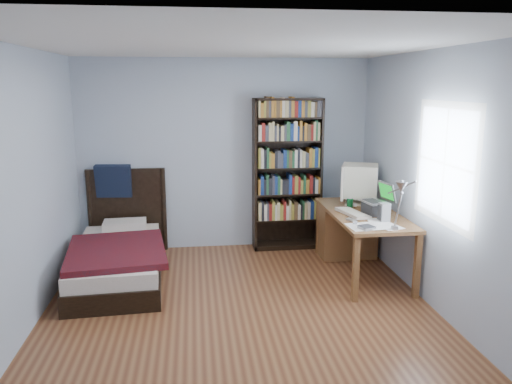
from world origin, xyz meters
TOP-DOWN VIEW (x-y plane):
  - room at (0.03, -0.00)m, footprint 4.20×4.24m
  - desk at (1.51, 1.33)m, footprint 0.75×1.60m
  - crt_monitor at (1.57, 1.31)m, footprint 0.56×0.51m
  - laptop at (1.61, 0.80)m, footprint 0.35×0.34m
  - desk_lamp at (1.47, -0.17)m, footprint 0.22×0.50m
  - keyboard at (1.35, 0.82)m, footprint 0.30×0.51m
  - speaker at (1.59, 0.50)m, footprint 0.11×0.11m
  - soda_can at (1.40, 1.08)m, footprint 0.07×0.07m
  - mouse at (1.49, 1.19)m, footprint 0.07×0.12m
  - phone_silver at (1.25, 0.57)m, footprint 0.10×0.12m
  - phone_grey at (1.26, 0.46)m, footprint 0.07×0.10m
  - external_drive at (1.31, 0.24)m, footprint 0.17×0.17m
  - bookshelf at (0.81, 1.94)m, footprint 0.90×0.30m
  - bed at (-1.29, 1.14)m, footprint 1.15×2.05m

SIDE VIEW (x-z plane):
  - bed at x=-1.29m, z-range -0.32..0.84m
  - desk at x=1.51m, z-range 0.05..0.78m
  - phone_grey at x=1.26m, z-range 0.73..0.75m
  - phone_silver at x=1.25m, z-range 0.73..0.75m
  - external_drive at x=1.31m, z-range 0.73..0.76m
  - keyboard at x=1.35m, z-range 0.72..0.77m
  - mouse at x=1.49m, z-range 0.73..0.77m
  - soda_can at x=1.40m, z-range 0.73..0.86m
  - speaker at x=1.59m, z-range 0.73..0.93m
  - laptop at x=1.61m, z-range 0.65..1.02m
  - bookshelf at x=0.81m, z-range 0.00..2.00m
  - crt_monitor at x=1.57m, z-range 0.76..1.26m
  - desk_lamp at x=1.47m, z-range 0.91..1.50m
  - room at x=0.03m, z-range 0.00..2.50m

